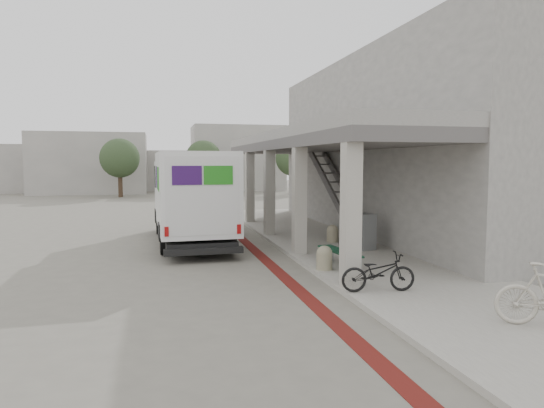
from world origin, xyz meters
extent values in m
plane|color=#676259|center=(0.00, 0.00, 0.00)|extent=(120.00, 120.00, 0.00)
cube|color=#5B1612|center=(1.00, 2.00, 0.01)|extent=(0.35, 40.00, 0.01)
cube|color=gray|center=(4.00, 0.00, 0.06)|extent=(4.40, 28.00, 0.12)
cube|color=slate|center=(7.35, 4.50, 3.50)|extent=(4.30, 17.00, 7.00)
cube|color=#575351|center=(3.60, 4.50, 3.50)|extent=(3.40, 16.90, 0.35)
cube|color=slate|center=(3.60, 4.50, 3.85)|extent=(3.40, 16.90, 0.35)
cube|color=gray|center=(-8.00, 34.00, 2.75)|extent=(10.00, 6.00, 5.50)
cube|color=gray|center=(-1.00, 38.00, 2.00)|extent=(8.00, 6.00, 4.00)
cube|color=gray|center=(6.00, 36.00, 3.25)|extent=(9.00, 6.00, 6.50)
cube|color=gray|center=(-14.00, 37.00, 2.25)|extent=(7.00, 5.00, 4.50)
cylinder|color=#38281C|center=(-5.00, 28.00, 1.20)|extent=(0.36, 0.36, 2.40)
sphere|color=#2A3C23|center=(-5.00, 28.00, 3.20)|extent=(3.20, 3.20, 3.20)
cylinder|color=#38281C|center=(2.00, 30.00, 1.20)|extent=(0.36, 0.36, 2.40)
sphere|color=#2A3C23|center=(2.00, 30.00, 3.20)|extent=(3.20, 3.20, 3.20)
cylinder|color=#38281C|center=(10.00, 29.00, 1.20)|extent=(0.36, 0.36, 2.40)
sphere|color=#2A3C23|center=(10.00, 29.00, 3.20)|extent=(3.20, 3.20, 3.20)
cube|color=black|center=(-0.89, 3.84, 0.39)|extent=(2.25, 6.96, 0.30)
cube|color=silver|center=(-0.87, 2.96, 1.92)|extent=(2.50, 5.19, 2.57)
cube|color=silver|center=(-0.96, 6.36, 1.78)|extent=(2.42, 1.94, 2.27)
cube|color=silver|center=(-0.99, 7.40, 0.94)|extent=(2.19, 0.65, 0.79)
cube|color=black|center=(-0.98, 7.15, 2.32)|extent=(2.18, 0.54, 1.04)
cube|color=black|center=(-0.80, 0.29, 0.35)|extent=(2.28, 0.31, 0.18)
cube|color=#321151|center=(-2.08, 3.62, 2.37)|extent=(0.06, 1.38, 0.74)
cube|color=#217B1B|center=(-2.04, 2.14, 2.37)|extent=(0.06, 1.38, 0.74)
cube|color=#321151|center=(-1.25, 0.35, 2.52)|extent=(0.84, 0.05, 0.54)
cube|color=#217B1B|center=(-0.36, 0.37, 2.52)|extent=(0.84, 0.05, 0.54)
cylinder|color=black|center=(-2.00, 6.38, 0.44)|extent=(0.30, 0.89, 0.89)
cylinder|color=black|center=(0.07, 6.44, 0.44)|extent=(0.30, 0.89, 0.89)
cylinder|color=black|center=(-1.88, 1.84, 0.44)|extent=(0.30, 0.89, 0.89)
cylinder|color=black|center=(0.19, 1.90, 0.44)|extent=(0.30, 0.89, 0.89)
cube|color=slate|center=(2.69, -2.35, 0.32)|extent=(0.40, 0.13, 0.39)
cube|color=slate|center=(2.51, -0.81, 0.32)|extent=(0.40, 0.13, 0.39)
cube|color=#133925|center=(2.46, -1.60, 0.54)|extent=(0.32, 1.87, 0.05)
cube|color=#133925|center=(2.60, -1.58, 0.54)|extent=(0.32, 1.87, 0.05)
cube|color=#133925|center=(2.74, -1.56, 0.54)|extent=(0.32, 1.87, 0.05)
cylinder|color=gray|center=(2.10, -1.79, 0.33)|extent=(0.41, 0.41, 0.41)
sphere|color=gray|center=(2.10, -1.79, 0.53)|extent=(0.41, 0.41, 0.41)
cylinder|color=tan|center=(3.83, 2.23, 0.32)|extent=(0.40, 0.40, 0.40)
sphere|color=tan|center=(3.83, 2.23, 0.52)|extent=(0.40, 0.40, 0.40)
cube|color=gray|center=(4.30, 0.70, 0.69)|extent=(0.63, 0.77, 1.14)
imported|color=black|center=(2.50, -4.09, 0.54)|extent=(1.66, 0.76, 0.84)
camera|label=1|loc=(-2.07, -13.48, 2.90)|focal=32.00mm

